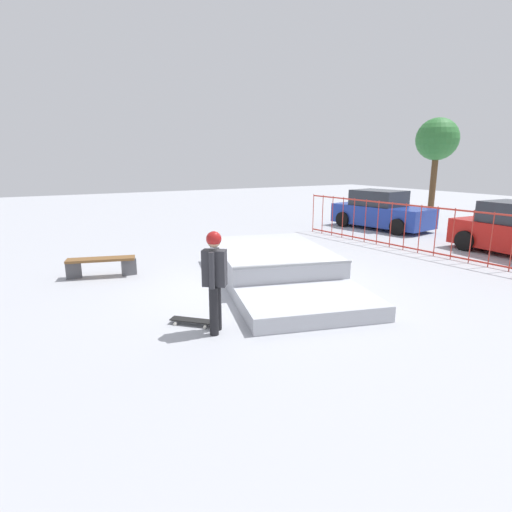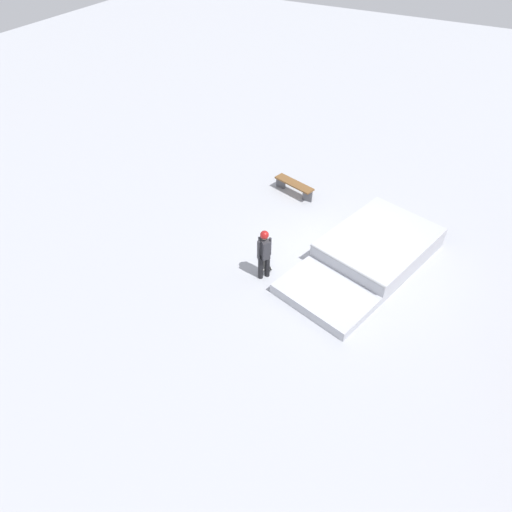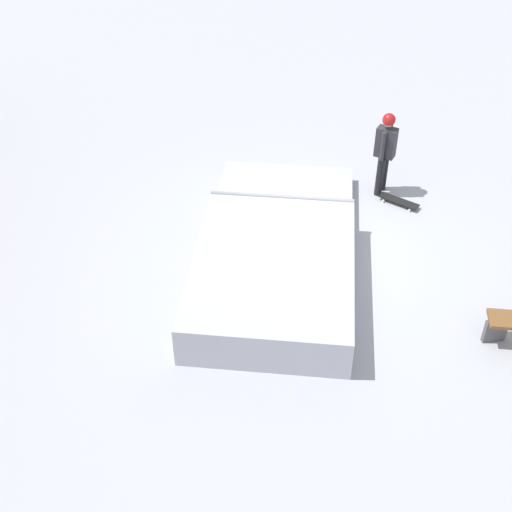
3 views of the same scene
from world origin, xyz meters
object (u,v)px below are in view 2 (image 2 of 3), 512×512
object	(u,v)px
skater	(264,251)
skateboard	(265,262)
park_bench	(294,186)
skate_ramp	(370,254)

from	to	relation	value
skater	skateboard	world-z (taller)	skater
park_bench	skater	bearing A→B (deg)	13.63
skate_ramp	skater	xyz separation A→B (m)	(2.16, -2.55, 0.69)
skateboard	skate_ramp	bearing A→B (deg)	75.76
skate_ramp	park_bench	distance (m)	4.31
skateboard	park_bench	xyz separation A→B (m)	(-3.97, -0.85, 0.28)
park_bench	skateboard	bearing A→B (deg)	12.13
skate_ramp	skater	world-z (taller)	skater
skater	skateboard	size ratio (longest dim) A/B	2.44
skateboard	park_bench	world-z (taller)	park_bench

